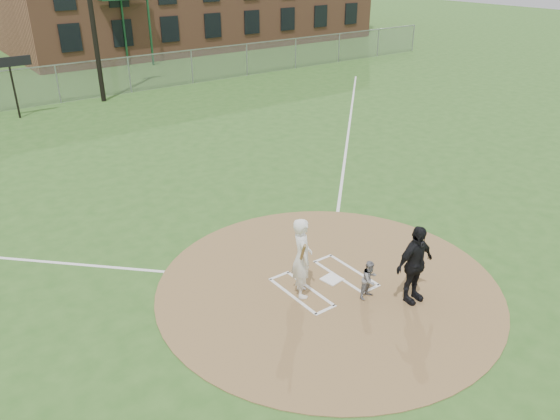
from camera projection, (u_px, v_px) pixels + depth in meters
ground at (328, 286)px, 13.43m from camera, size 140.00×140.00×0.00m
dirt_circle at (328, 285)px, 13.43m from camera, size 8.40×8.40×0.02m
home_plate at (332, 279)px, 13.64m from camera, size 0.50×0.50×0.03m
foul_line_first at (348, 131)px, 24.78m from camera, size 17.04×17.04×0.01m
catcher at (370, 279)px, 12.77m from camera, size 0.53×0.44×0.97m
umpire at (415, 264)px, 12.45m from camera, size 1.13×0.47×1.93m
batters_boxes at (324, 282)px, 13.53m from camera, size 2.08×1.88×0.01m
batter_at_plate at (302, 257)px, 12.67m from camera, size 0.86×1.11×2.00m
outfield_fence at (58, 84)px, 28.99m from camera, size 56.08×0.08×2.03m
scoreboard_sign at (10, 69)px, 25.76m from camera, size 2.00×0.10×2.93m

